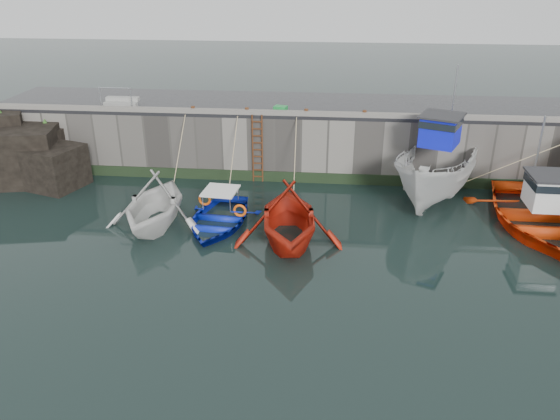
# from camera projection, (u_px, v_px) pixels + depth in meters

# --- Properties ---
(ground) EXTENTS (120.00, 120.00, 0.00)m
(ground) POSITION_uv_depth(u_px,v_px,m) (280.00, 302.00, 16.63)
(ground) COLOR black
(ground) RESTS_ON ground
(quay_back) EXTENTS (30.00, 5.00, 3.00)m
(quay_back) POSITION_uv_depth(u_px,v_px,m) (304.00, 136.00, 27.34)
(quay_back) COLOR slate
(quay_back) RESTS_ON ground
(road_back) EXTENTS (30.00, 5.00, 0.16)m
(road_back) POSITION_uv_depth(u_px,v_px,m) (304.00, 105.00, 26.69)
(road_back) COLOR black
(road_back) RESTS_ON quay_back
(kerb_back) EXTENTS (30.00, 0.30, 0.20)m
(kerb_back) POSITION_uv_depth(u_px,v_px,m) (302.00, 113.00, 24.48)
(kerb_back) COLOR slate
(kerb_back) RESTS_ON road_back
(algae_back) EXTENTS (30.00, 0.08, 0.50)m
(algae_back) POSITION_uv_depth(u_px,v_px,m) (300.00, 177.00, 25.56)
(algae_back) COLOR black
(algae_back) RESTS_ON ground
(rock_outcrop) EXTENTS (5.85, 4.24, 3.41)m
(rock_outcrop) POSITION_uv_depth(u_px,v_px,m) (24.00, 154.00, 25.50)
(rock_outcrop) COLOR black
(rock_outcrop) RESTS_ON ground
(ladder) EXTENTS (0.51, 0.08, 3.20)m
(ladder) POSITION_uv_depth(u_px,v_px,m) (257.00, 149.00, 25.13)
(ladder) COLOR #3F1E0F
(ladder) RESTS_ON ground
(boat_near_white) EXTENTS (4.21, 4.84, 2.49)m
(boat_near_white) POSITION_uv_depth(u_px,v_px,m) (156.00, 225.00, 21.50)
(boat_near_white) COLOR silver
(boat_near_white) RESTS_ON ground
(boat_near_white_rope) EXTENTS (0.04, 3.71, 3.10)m
(boat_near_white_rope) POSITION_uv_depth(u_px,v_px,m) (182.00, 188.00, 24.97)
(boat_near_white_rope) COLOR tan
(boat_near_white_rope) RESTS_ON ground
(boat_near_blue) EXTENTS (3.59, 4.76, 0.93)m
(boat_near_blue) POSITION_uv_depth(u_px,v_px,m) (218.00, 224.00, 21.61)
(boat_near_blue) COLOR #0B20B1
(boat_near_blue) RESTS_ON ground
(boat_near_blue_rope) EXTENTS (0.04, 3.47, 3.10)m
(boat_near_blue_rope) POSITION_uv_depth(u_px,v_px,m) (234.00, 189.00, 24.91)
(boat_near_blue_rope) COLOR tan
(boat_near_blue_rope) RESTS_ON ground
(boat_near_blacktrim) EXTENTS (4.83, 5.43, 2.61)m
(boat_near_blacktrim) POSITION_uv_depth(u_px,v_px,m) (288.00, 241.00, 20.26)
(boat_near_blacktrim) COLOR #B2200F
(boat_near_blacktrim) RESTS_ON ground
(boat_near_blacktrim_rope) EXTENTS (0.04, 4.36, 3.10)m
(boat_near_blacktrim_rope) POSITION_uv_depth(u_px,v_px,m) (296.00, 196.00, 24.12)
(boat_near_blacktrim_rope) COLOR tan
(boat_near_blacktrim_rope) RESTS_ON ground
(boat_far_white) EXTENTS (5.59, 8.03, 5.91)m
(boat_far_white) POSITION_uv_depth(u_px,v_px,m) (438.00, 171.00, 23.55)
(boat_far_white) COLOR silver
(boat_far_white) RESTS_ON ground
(boat_far_orange) EXTENTS (5.02, 6.94, 4.42)m
(boat_far_orange) POSITION_uv_depth(u_px,v_px,m) (537.00, 215.00, 21.27)
(boat_far_orange) COLOR #FF420D
(boat_far_orange) RESTS_ON ground
(fish_crate) EXTENTS (0.65, 0.55, 0.31)m
(fish_crate) POSITION_uv_depth(u_px,v_px,m) (281.00, 109.00, 24.92)
(fish_crate) COLOR #188434
(fish_crate) RESTS_ON road_back
(railing) EXTENTS (1.60, 1.05, 1.00)m
(railing) POSITION_uv_depth(u_px,v_px,m) (121.00, 101.00, 26.20)
(railing) COLOR #A5A8AD
(railing) RESTS_ON road_back
(bollard_a) EXTENTS (0.18, 0.18, 0.28)m
(bollard_a) POSITION_uv_depth(u_px,v_px,m) (193.00, 109.00, 25.00)
(bollard_a) COLOR #3F1E0F
(bollard_a) RESTS_ON road_back
(bollard_b) EXTENTS (0.18, 0.18, 0.28)m
(bollard_b) POSITION_uv_depth(u_px,v_px,m) (247.00, 111.00, 24.78)
(bollard_b) COLOR #3F1E0F
(bollard_b) RESTS_ON road_back
(bollard_c) EXTENTS (0.18, 0.18, 0.28)m
(bollard_c) POSITION_uv_depth(u_px,v_px,m) (306.00, 112.00, 24.54)
(bollard_c) COLOR #3F1E0F
(bollard_c) RESTS_ON road_back
(bollard_d) EXTENTS (0.18, 0.18, 0.28)m
(bollard_d) POSITION_uv_depth(u_px,v_px,m) (364.00, 113.00, 24.31)
(bollard_d) COLOR #3F1E0F
(bollard_d) RESTS_ON road_back
(bollard_e) EXTENTS (0.18, 0.18, 0.28)m
(bollard_e) POSITION_uv_depth(u_px,v_px,m) (438.00, 115.00, 24.03)
(bollard_e) COLOR #3F1E0F
(bollard_e) RESTS_ON road_back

